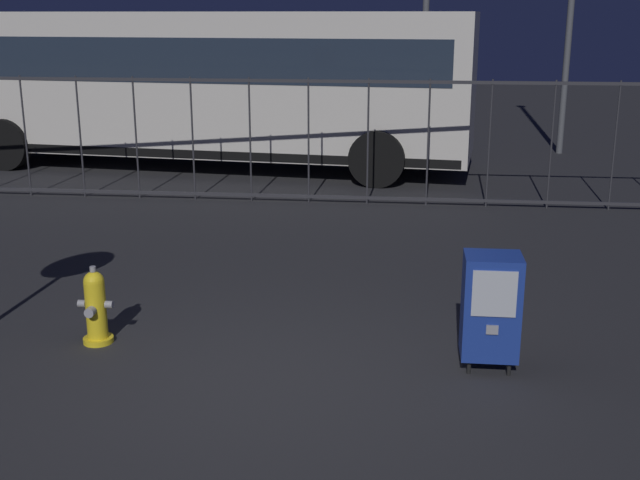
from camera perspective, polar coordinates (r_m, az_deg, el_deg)
The scene contains 5 objects.
ground_plane at distance 6.82m, azimuth -3.66°, elevation -9.98°, with size 60.00×60.00×0.00m, color #262628.
fire_hydrant at distance 7.71m, azimuth -15.68°, elevation -4.62°, with size 0.33×0.32×0.75m.
newspaper_box_primary at distance 6.98m, azimuth 12.06°, elevation -4.61°, with size 0.48×0.42×1.02m.
fence_barrier at distance 12.82m, azimuth 1.30°, elevation 7.07°, with size 18.03×0.04×2.00m.
bus_near at distance 16.18m, azimuth -8.34°, elevation 11.20°, with size 10.72×3.71×3.00m.
Camera 1 is at (1.09, -6.05, 2.97)m, focal length 44.95 mm.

